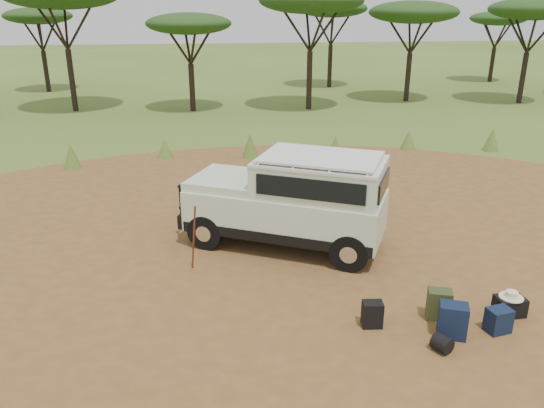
{
  "coord_description": "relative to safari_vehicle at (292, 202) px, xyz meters",
  "views": [
    {
      "loc": [
        -1.8,
        -9.42,
        5.1
      ],
      "look_at": [
        -0.27,
        1.38,
        1.0
      ],
      "focal_mm": 35.0,
      "sensor_mm": 36.0,
      "label": 1
    }
  ],
  "objects": [
    {
      "name": "acacia_treeline",
      "position": [
        0.59,
        18.49,
        3.83
      ],
      "size": [
        46.7,
        13.2,
        6.26
      ],
      "color": "black",
      "rests_on": "ground"
    },
    {
      "name": "dirt_clearing",
      "position": [
        -0.17,
        -1.32,
        -1.04
      ],
      "size": [
        23.0,
        23.0,
        0.01
      ],
      "primitive_type": "cylinder",
      "color": "brown",
      "rests_on": "ground"
    },
    {
      "name": "walking_staff",
      "position": [
        -2.16,
        -0.96,
        -0.3
      ],
      "size": [
        0.17,
        0.36,
        1.49
      ],
      "primitive_type": "cylinder",
      "rotation": [
        0.22,
        0.0,
        0.39
      ],
      "color": "maroon",
      "rests_on": "ground"
    },
    {
      "name": "ground",
      "position": [
        -0.17,
        -1.32,
        -1.04
      ],
      "size": [
        140.0,
        140.0,
        0.0
      ],
      "primitive_type": "plane",
      "color": "#4C6624",
      "rests_on": "ground"
    },
    {
      "name": "backpack_black",
      "position": [
        0.78,
        -3.37,
        -0.81
      ],
      "size": [
        0.36,
        0.28,
        0.46
      ],
      "primitive_type": "cube",
      "rotation": [
        0.0,
        0.0,
        -0.11
      ],
      "color": "black",
      "rests_on": "ground"
    },
    {
      "name": "grass_fringe",
      "position": [
        -0.05,
        7.35,
        -0.64
      ],
      "size": [
        36.6,
        1.6,
        0.9
      ],
      "color": "#4C6624",
      "rests_on": "ground"
    },
    {
      "name": "stuff_sack",
      "position": [
        1.65,
        -4.2,
        -0.9
      ],
      "size": [
        0.37,
        0.37,
        0.27
      ],
      "primitive_type": "cylinder",
      "rotation": [
        1.57,
        0.0,
        0.52
      ],
      "color": "black",
      "rests_on": "ground"
    },
    {
      "name": "safari_vehicle",
      "position": [
        0.0,
        0.0,
        0.0
      ],
      "size": [
        4.69,
        3.54,
        2.15
      ],
      "rotation": [
        0.0,
        0.0,
        -0.47
      ],
      "color": "silver",
      "rests_on": "ground"
    },
    {
      "name": "hard_case",
      "position": [
        3.27,
        -3.38,
        -0.87
      ],
      "size": [
        0.5,
        0.35,
        0.35
      ],
      "primitive_type": "cube",
      "rotation": [
        0.0,
        0.0,
        0.02
      ],
      "color": "black",
      "rests_on": "ground"
    },
    {
      "name": "backpack_olive",
      "position": [
        1.99,
        -3.31,
        -0.77
      ],
      "size": [
        0.46,
        0.39,
        0.55
      ],
      "primitive_type": "cube",
      "rotation": [
        0.0,
        0.0,
        -0.32
      ],
      "color": "#3D411E",
      "rests_on": "ground"
    },
    {
      "name": "backpack_navy",
      "position": [
        1.98,
        -3.83,
        -0.75
      ],
      "size": [
        0.54,
        0.47,
        0.59
      ],
      "primitive_type": "cube",
      "rotation": [
        0.0,
        0.0,
        -0.39
      ],
      "color": "#121F3A",
      "rests_on": "ground"
    },
    {
      "name": "safari_hat",
      "position": [
        3.27,
        -3.38,
        -0.65
      ],
      "size": [
        0.41,
        0.41,
        0.12
      ],
      "color": "beige",
      "rests_on": "hard_case"
    },
    {
      "name": "duffel_navy",
      "position": [
        2.8,
        -3.82,
        -0.83
      ],
      "size": [
        0.43,
        0.35,
        0.43
      ],
      "primitive_type": "cube",
      "rotation": [
        0.0,
        0.0,
        0.18
      ],
      "color": "#121F3A",
      "rests_on": "ground"
    }
  ]
}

